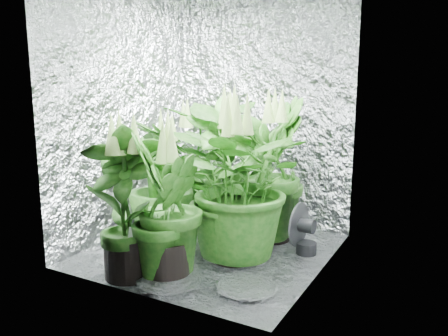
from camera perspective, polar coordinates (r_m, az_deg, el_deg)
ground at (r=3.24m, az=-1.56°, el=-10.65°), size 1.60×1.60×0.00m
walls at (r=3.02m, az=-1.66°, el=7.31°), size 1.62×1.62×2.00m
plant_a at (r=3.79m, az=-3.22°, el=0.51°), size 0.92×0.92×1.08m
plant_b at (r=3.20m, az=0.26°, el=-0.80°), size 0.80×0.80×1.18m
plant_c at (r=3.34m, az=6.25°, el=-0.36°), size 0.64×0.64×1.17m
plant_d at (r=3.31m, az=-8.22°, el=-1.99°), size 0.68×0.68×1.00m
plant_e at (r=2.89m, az=1.19°, el=-2.07°), size 1.15×1.15×1.13m
plant_f at (r=2.73m, az=-12.70°, el=-4.58°), size 0.70×0.70×1.04m
plant_g at (r=2.65m, az=-7.60°, el=-5.34°), size 0.51×0.51×0.99m
circulation_fan at (r=3.18m, az=10.25°, el=-8.22°), size 0.16×0.32×0.37m
plant_label at (r=2.72m, az=-11.99°, el=-8.39°), size 0.05×0.02×0.07m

